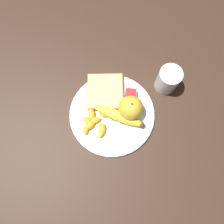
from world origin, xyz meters
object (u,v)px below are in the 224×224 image
(banana, at_px, (119,116))
(bread_slice, at_px, (105,92))
(jam_packet, at_px, (130,96))
(juice_glass, at_px, (168,80))
(plate, at_px, (112,114))
(apple, at_px, (131,108))
(fork, at_px, (111,115))

(banana, distance_m, bread_slice, 0.09)
(banana, height_order, jam_packet, banana)
(banana, height_order, bread_slice, banana)
(juice_glass, relative_size, banana, 0.52)
(plate, height_order, apple, apple)
(juice_glass, xyz_separation_m, fork, (0.12, -0.16, -0.03))
(bread_slice, bearing_deg, banana, 35.10)
(fork, xyz_separation_m, jam_packet, (-0.07, 0.05, 0.01))
(jam_packet, bearing_deg, plate, -38.80)
(plate, xyz_separation_m, juice_glass, (-0.12, 0.16, 0.03))
(bread_slice, height_order, jam_packet, same)
(juice_glass, relative_size, jam_packet, 2.05)
(fork, relative_size, jam_packet, 4.44)
(jam_packet, bearing_deg, fork, -38.14)
(plate, relative_size, fork, 1.42)
(apple, relative_size, fork, 0.45)
(juice_glass, relative_size, fork, 0.46)
(apple, distance_m, banana, 0.04)
(juice_glass, xyz_separation_m, apple, (0.11, -0.10, 0.01))
(juice_glass, relative_size, apple, 1.03)
(apple, xyz_separation_m, banana, (0.02, -0.03, -0.02))
(jam_packet, bearing_deg, bread_slice, -92.17)
(juice_glass, xyz_separation_m, bread_slice, (0.06, -0.19, -0.02))
(plate, relative_size, apple, 3.16)
(apple, relative_size, jam_packet, 1.99)
(bread_slice, bearing_deg, plate, 24.32)
(bread_slice, bearing_deg, apple, 58.50)
(apple, relative_size, bread_slice, 0.64)
(bread_slice, xyz_separation_m, fork, (0.07, 0.03, -0.01))
(plate, xyz_separation_m, apple, (-0.01, 0.05, 0.04))
(plate, xyz_separation_m, banana, (0.01, 0.02, 0.02))
(juice_glass, height_order, bread_slice, juice_glass)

